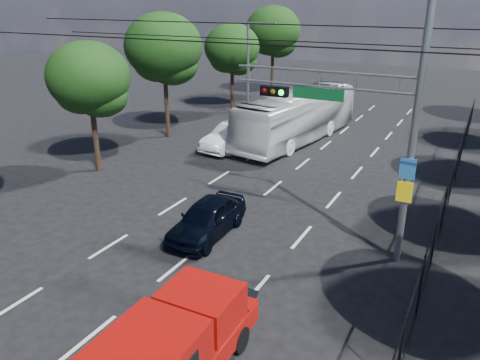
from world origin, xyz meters
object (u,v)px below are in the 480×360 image
Objects in this scene: signal_mast at (377,107)px; white_van at (232,136)px; navy_hatchback at (207,218)px; white_bus at (298,116)px; red_pickup at (173,347)px.

white_van is (-10.08, 8.64, -4.48)m from signal_mast.
navy_hatchback is at bearing -59.85° from white_van.
white_van reaches higher than navy_hatchback.
white_bus is (-1.73, 13.64, 0.88)m from navy_hatchback.
red_pickup is 1.14× the size of white_van.
red_pickup is at bearing -59.13° from white_van.
white_bus reaches higher than white_van.
signal_mast is 0.83× the size of white_bus.
navy_hatchback is 13.77m from white_bus.
signal_mast is at bearing -51.22° from white_bus.
red_pickup is at bearing -105.77° from signal_mast.
navy_hatchback is at bearing 115.81° from red_pickup.
white_bus is at bearing 103.73° from red_pickup.
signal_mast reaches higher than white_van.
white_van is at bearing 114.73° from red_pickup.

